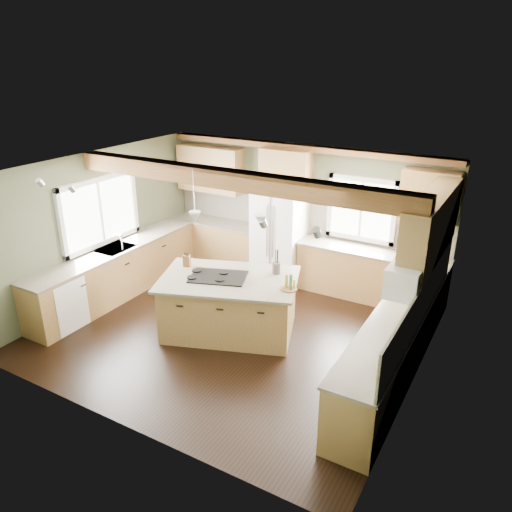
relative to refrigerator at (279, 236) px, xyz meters
The scene contains 37 objects.
floor 2.32m from the refrigerator, 81.95° to the right, with size 5.60×5.60×0.00m, color black.
ceiling 2.73m from the refrigerator, 81.95° to the right, with size 5.60×5.60×0.00m, color silver.
wall_back 0.63m from the refrigerator, 51.71° to the left, with size 5.60×5.60×0.00m, color #494F38.
wall_left 3.30m from the refrigerator, 139.70° to the right, with size 5.00×5.00×0.00m, color #494F38.
wall_right 3.78m from the refrigerator, 34.37° to the right, with size 5.00×5.00×0.00m, color #494F38.
ceiling_beam 2.67m from the refrigerator, 82.00° to the right, with size 5.55×0.26×0.26m, color #4D3016.
soffit_trim 1.69m from the refrigerator, 43.03° to the left, with size 5.55×0.20×0.10m, color #4D3016.
backsplash_back 0.57m from the refrigerator, 50.58° to the left, with size 5.58×0.03×0.58m, color brown.
backsplash_right 3.73m from the refrigerator, 33.86° to the right, with size 0.03×3.70×0.58m, color brown.
base_cab_back_left 1.56m from the refrigerator, behind, with size 2.02×0.60×0.88m, color brown.
counter_back_left 1.49m from the refrigerator, behind, with size 2.06×0.64×0.04m, color #433C31.
base_cab_back_right 1.85m from the refrigerator, ahead, with size 2.62×0.60×0.88m, color brown.
counter_back_right 1.79m from the refrigerator, ahead, with size 2.66×0.64×0.04m, color #433C31.
base_cab_left 3.06m from the refrigerator, 136.74° to the right, with size 0.60×3.70×0.88m, color brown.
counter_left 3.02m from the refrigerator, 136.74° to the right, with size 0.64×3.74×0.04m, color #433C31.
base_cab_right 3.51m from the refrigerator, 36.47° to the right, with size 0.60×3.70×0.88m, color brown.
counter_right 3.48m from the refrigerator, 36.47° to the right, with size 0.64×3.74×0.04m, color #433C31.
upper_cab_back_left 2.00m from the refrigerator, behind, with size 1.40×0.35×0.90m, color brown.
upper_cab_over_fridge 1.27m from the refrigerator, 90.00° to the left, with size 0.96×0.35×0.70m, color brown.
upper_cab_right 3.34m from the refrigerator, 22.64° to the right, with size 0.35×2.20×0.90m, color brown.
upper_cab_back_corner 2.81m from the refrigerator, ahead, with size 0.90×0.35×0.90m, color brown.
window_left 3.30m from the refrigerator, 140.15° to the right, with size 0.04×1.60×1.05m, color white.
window_back 1.63m from the refrigerator, 13.94° to the left, with size 1.10×0.04×1.00m, color white.
sink 3.02m from the refrigerator, 136.74° to the right, with size 0.50×0.65×0.03m, color #262628.
faucet 2.90m from the refrigerator, 134.30° to the right, with size 0.02×0.02×0.28m, color #B2B2B7.
dishwasher 4.05m from the refrigerator, 123.02° to the right, with size 0.60×0.60×0.84m, color white.
oven 4.40m from the refrigerator, 50.38° to the right, with size 0.60×0.72×0.84m, color white.
microwave 3.66m from the refrigerator, 37.00° to the right, with size 0.40×0.70×0.38m, color white.
pendant_left 2.51m from the refrigerator, 95.74° to the right, with size 0.18×0.18×0.16m, color #B2B2B7.
pendant_right 2.30m from the refrigerator, 70.65° to the right, with size 0.18×0.18×0.16m, color #B2B2B7.
refrigerator is the anchor object (origin of this frame).
island 2.19m from the refrigerator, 83.86° to the right, with size 1.96×1.20×0.88m, color brown.
island_top 2.15m from the refrigerator, 83.86° to the right, with size 2.09×1.33×0.04m, color #433C31.
cooktop 2.19m from the refrigerator, 88.01° to the right, with size 0.85×0.57×0.02m, color black.
knife_block 2.17m from the refrigerator, 106.23° to the right, with size 0.11×0.08×0.19m, color #5C2F1B.
utensil_crock 1.78m from the refrigerator, 64.22° to the right, with size 0.13×0.13×0.18m, color #433B35.
bottle_tray 2.35m from the refrigerator, 59.38° to the right, with size 0.26×0.26×0.24m, color #57371A, non-canonical shape.
Camera 1 is at (3.74, -5.83, 4.14)m, focal length 35.00 mm.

